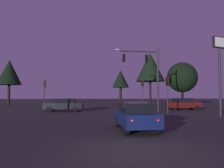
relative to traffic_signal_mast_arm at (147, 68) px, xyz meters
The scene contains 13 objects.
ground_plane 10.11m from the traffic_signal_mast_arm, 130.04° to the left, with size 168.00×168.00×0.00m, color #262326.
traffic_signal_mast_arm is the anchor object (origin of this frame).
traffic_light_corner_left 6.73m from the traffic_signal_mast_arm, 79.66° to the left, with size 0.30×0.35×4.10m.
traffic_light_corner_right 13.09m from the traffic_signal_mast_arm, 163.54° to the left, with size 0.32×0.36×3.86m.
traffic_light_median 4.02m from the traffic_signal_mast_arm, 64.03° to the right, with size 0.36×0.38×3.82m.
car_nearside_lane 14.90m from the traffic_signal_mast_arm, 108.83° to the right, with size 1.79×4.37×1.52m.
car_crossing_left 10.75m from the traffic_signal_mast_arm, behind, with size 4.68×2.25×1.52m.
car_crossing_right 7.28m from the traffic_signal_mast_arm, 21.21° to the left, with size 4.37×1.83×1.52m.
store_sign_illuminated 8.57m from the traffic_signal_mast_arm, 58.23° to the right, with size 1.42×0.61×7.11m.
tree_behind_sign 19.01m from the traffic_signal_mast_arm, 89.94° to the left, with size 3.41×3.41×6.95m.
tree_left_far 27.89m from the traffic_signal_mast_arm, 139.47° to the left, with size 4.49×4.49×8.49m.
tree_center_horizon 13.45m from the traffic_signal_mast_arm, 48.11° to the left, with size 5.02×5.02×7.40m.
tree_right_cluster 12.95m from the traffic_signal_mast_arm, 71.29° to the left, with size 5.02×5.02×9.33m.
Camera 1 is at (-1.86, -7.78, 1.93)m, focal length 35.94 mm.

